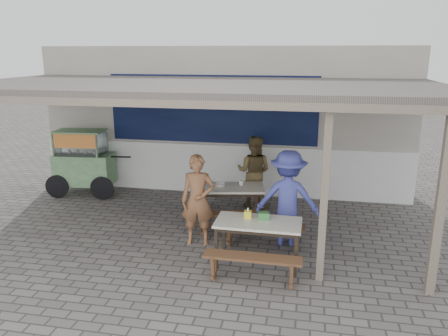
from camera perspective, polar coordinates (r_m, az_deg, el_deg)
ground at (r=8.12m, az=-4.82°, el=-9.62°), size 60.00×60.00×0.00m
back_wall at (r=11.00m, az=0.07°, el=6.33°), size 9.00×1.28×3.50m
warung_roof at (r=8.28m, az=-3.41°, el=10.38°), size 9.00×4.21×2.81m
table_left at (r=8.78m, az=0.93°, el=-2.96°), size 1.43×0.97×0.75m
bench_left_street at (r=8.26m, az=0.99°, el=-6.61°), size 1.44×0.55×0.45m
bench_left_wall at (r=9.52m, az=0.85°, el=-3.63°), size 1.44×0.55×0.45m
table_right at (r=7.07m, az=4.49°, el=-7.56°), size 1.38×0.71×0.75m
bench_right_street at (r=6.64m, az=3.71°, el=-12.29°), size 1.47×0.30×0.45m
bench_right_wall at (r=7.78m, az=5.05°, el=-8.07°), size 1.47×0.30×0.45m
vendor_cart at (r=11.00m, az=-17.91°, el=1.00°), size 1.95×0.89×1.57m
patron_street_side at (r=7.78m, az=-3.43°, el=-4.21°), size 0.65×0.47×1.64m
patron_wall_side at (r=9.67m, az=3.92°, el=-0.48°), size 0.87×0.72×1.61m
patron_right_table at (r=7.83m, az=8.32°, el=-3.91°), size 1.13×0.67×1.73m
tissue_box at (r=7.16m, az=3.13°, el=-6.07°), size 0.12×0.12×0.12m
donation_box at (r=7.11m, az=5.19°, el=-6.24°), size 0.20×0.15×0.12m
condiment_jar at (r=8.88m, az=2.27°, el=-1.91°), size 0.08×0.08×0.09m
condiment_bowl at (r=8.81m, az=-0.49°, el=-2.17°), size 0.26×0.26×0.05m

